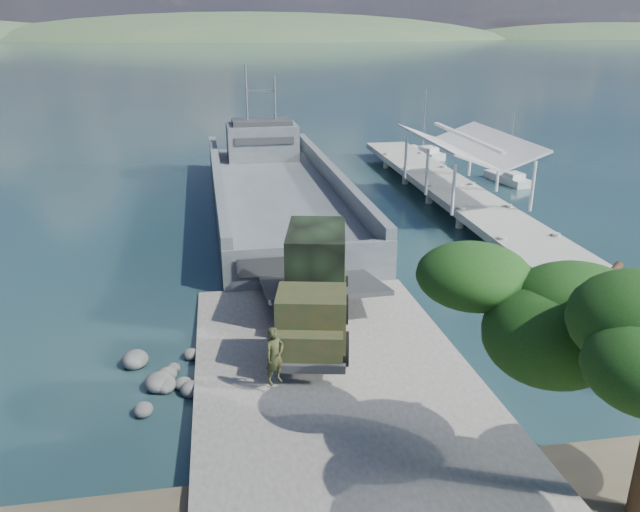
{
  "coord_description": "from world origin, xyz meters",
  "views": [
    {
      "loc": [
        -3.77,
        -20.24,
        12.29
      ],
      "look_at": [
        0.62,
        6.0,
        2.39
      ],
      "focal_mm": 35.0,
      "sensor_mm": 36.0,
      "label": 1
    }
  ],
  "objects_px": {
    "soldier": "(275,366)",
    "sailboat_near": "(508,179)",
    "pier": "(468,192)",
    "military_truck": "(315,285)",
    "sailboat_far": "(423,153)",
    "landing_craft": "(277,198)"
  },
  "relations": [
    {
      "from": "pier",
      "to": "sailboat_far",
      "type": "bearing_deg",
      "value": 80.19
    },
    {
      "from": "soldier",
      "to": "sailboat_far",
      "type": "distance_m",
      "value": 44.43
    },
    {
      "from": "sailboat_near",
      "to": "sailboat_far",
      "type": "xyz_separation_m",
      "value": [
        -3.5,
        11.46,
        0.05
      ]
    },
    {
      "from": "soldier",
      "to": "sailboat_far",
      "type": "xyz_separation_m",
      "value": [
        18.63,
        40.31,
        -1.16
      ]
    },
    {
      "from": "military_truck",
      "to": "sailboat_far",
      "type": "distance_m",
      "value": 39.46
    },
    {
      "from": "landing_craft",
      "to": "soldier",
      "type": "xyz_separation_m",
      "value": [
        -2.49,
        -24.14,
        0.69
      ]
    },
    {
      "from": "pier",
      "to": "military_truck",
      "type": "distance_m",
      "value": 20.83
    },
    {
      "from": "sailboat_near",
      "to": "sailboat_far",
      "type": "distance_m",
      "value": 11.98
    },
    {
      "from": "sailboat_near",
      "to": "pier",
      "type": "bearing_deg",
      "value": -140.08
    },
    {
      "from": "soldier",
      "to": "sailboat_far",
      "type": "height_order",
      "value": "sailboat_far"
    },
    {
      "from": "military_truck",
      "to": "pier",
      "type": "bearing_deg",
      "value": 62.34
    },
    {
      "from": "pier",
      "to": "military_truck",
      "type": "height_order",
      "value": "pier"
    },
    {
      "from": "sailboat_near",
      "to": "sailboat_far",
      "type": "height_order",
      "value": "sailboat_far"
    },
    {
      "from": "sailboat_near",
      "to": "soldier",
      "type": "bearing_deg",
      "value": -137.4
    },
    {
      "from": "soldier",
      "to": "sailboat_near",
      "type": "relative_size",
      "value": 0.35
    },
    {
      "from": "landing_craft",
      "to": "pier",
      "type": "bearing_deg",
      "value": -16.26
    },
    {
      "from": "soldier",
      "to": "sailboat_near",
      "type": "height_order",
      "value": "sailboat_near"
    },
    {
      "from": "landing_craft",
      "to": "soldier",
      "type": "bearing_deg",
      "value": -97.0
    },
    {
      "from": "military_truck",
      "to": "soldier",
      "type": "relative_size",
      "value": 4.22
    },
    {
      "from": "pier",
      "to": "landing_craft",
      "type": "xyz_separation_m",
      "value": [
        -12.75,
        3.45,
        -0.77
      ]
    },
    {
      "from": "sailboat_near",
      "to": "military_truck",
      "type": "bearing_deg",
      "value": -139.42
    },
    {
      "from": "pier",
      "to": "military_truck",
      "type": "xyz_separation_m",
      "value": [
        -13.15,
        -16.14,
        0.8
      ]
    }
  ]
}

